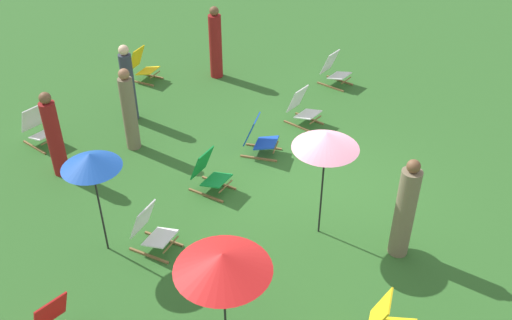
# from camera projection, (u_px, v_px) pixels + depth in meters

# --- Properties ---
(ground_plane) EXTENTS (40.00, 40.00, 0.00)m
(ground_plane) POSITION_uv_depth(u_px,v_px,m) (314.00, 200.00, 10.50)
(ground_plane) COLOR #2D6026
(deckchair_0) EXTENTS (0.64, 0.85, 0.83)m
(deckchair_0) POSITION_uv_depth(u_px,v_px,m) (259.00, 138.00, 11.56)
(deckchair_0) COLOR olive
(deckchair_0) RESTS_ON ground
(deckchair_1) EXTENTS (0.53, 0.79, 0.83)m
(deckchair_1) POSITION_uv_depth(u_px,v_px,m) (142.00, 66.00, 14.26)
(deckchair_1) COLOR olive
(deckchair_1) RESTS_ON ground
(deckchair_3) EXTENTS (0.60, 0.83, 0.83)m
(deckchair_3) POSITION_uv_depth(u_px,v_px,m) (38.00, 128.00, 11.87)
(deckchair_3) COLOR olive
(deckchair_3) RESTS_ON ground
(deckchair_4) EXTENTS (0.51, 0.78, 0.83)m
(deckchair_4) POSITION_uv_depth(u_px,v_px,m) (152.00, 230.00, 9.29)
(deckchair_4) COLOR olive
(deckchair_4) RESTS_ON ground
(deckchair_7) EXTENTS (0.60, 0.83, 0.83)m
(deckchair_7) POSITION_uv_depth(u_px,v_px,m) (334.00, 70.00, 14.06)
(deckchair_7) COLOR olive
(deckchair_7) RESTS_ON ground
(deckchair_8) EXTENTS (0.61, 0.83, 0.83)m
(deckchair_8) POSITION_uv_depth(u_px,v_px,m) (302.00, 108.00, 12.54)
(deckchair_8) COLOR olive
(deckchair_8) RESTS_ON ground
(deckchair_9) EXTENTS (0.50, 0.78, 0.83)m
(deckchair_9) POSITION_uv_depth(u_px,v_px,m) (209.00, 173.00, 10.57)
(deckchair_9) COLOR olive
(deckchair_9) RESTS_ON ground
(umbrella_0) EXTENTS (0.91, 0.91, 1.89)m
(umbrella_0) POSITION_uv_depth(u_px,v_px,m) (91.00, 161.00, 8.46)
(umbrella_0) COLOR black
(umbrella_0) RESTS_ON ground
(umbrella_1) EXTENTS (1.23, 1.23, 1.80)m
(umbrella_1) POSITION_uv_depth(u_px,v_px,m) (223.00, 262.00, 6.90)
(umbrella_1) COLOR black
(umbrella_1) RESTS_ON ground
(umbrella_2) EXTENTS (1.06, 1.06, 2.00)m
(umbrella_2) POSITION_uv_depth(u_px,v_px,m) (326.00, 140.00, 8.75)
(umbrella_2) COLOR black
(umbrella_2) RESTS_ON ground
(person_0) EXTENTS (0.31, 0.31, 1.76)m
(person_0) POSITION_uv_depth(u_px,v_px,m) (128.00, 84.00, 12.42)
(person_0) COLOR #333847
(person_0) RESTS_ON ground
(person_1) EXTENTS (0.37, 0.37, 1.82)m
(person_1) POSITION_uv_depth(u_px,v_px,m) (405.00, 211.00, 8.92)
(person_1) COLOR #72664C
(person_1) RESTS_ON ground
(person_2) EXTENTS (0.36, 0.36, 1.82)m
(person_2) POSITION_uv_depth(u_px,v_px,m) (216.00, 44.00, 14.13)
(person_2) COLOR maroon
(person_2) RESTS_ON ground
(person_3) EXTENTS (0.38, 0.38, 1.78)m
(person_3) POSITION_uv_depth(u_px,v_px,m) (129.00, 111.00, 11.46)
(person_3) COLOR #72664C
(person_3) RESTS_ON ground
(person_4) EXTENTS (0.41, 0.41, 1.76)m
(person_4) POSITION_uv_depth(u_px,v_px,m) (54.00, 136.00, 10.72)
(person_4) COLOR maroon
(person_4) RESTS_ON ground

